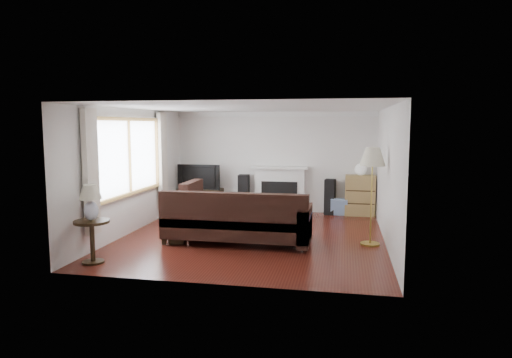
% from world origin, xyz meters
% --- Properties ---
extents(room, '(5.10, 5.60, 2.54)m').
position_xyz_m(room, '(0.00, 0.00, 1.25)').
color(room, '#481710').
rests_on(room, ground).
extents(window, '(0.12, 2.74, 1.54)m').
position_xyz_m(window, '(-2.45, -0.20, 1.55)').
color(window, brown).
rests_on(window, room).
extents(curtain_near, '(0.10, 0.35, 2.10)m').
position_xyz_m(curtain_near, '(-2.40, -1.72, 1.40)').
color(curtain_near, beige).
rests_on(curtain_near, room).
extents(curtain_far, '(0.10, 0.35, 2.10)m').
position_xyz_m(curtain_far, '(-2.40, 1.32, 1.40)').
color(curtain_far, beige).
rests_on(curtain_far, room).
extents(fireplace, '(1.40, 0.26, 1.15)m').
position_xyz_m(fireplace, '(0.15, 2.64, 0.57)').
color(fireplace, white).
rests_on(fireplace, room).
extents(tv_stand, '(1.11, 0.50, 0.55)m').
position_xyz_m(tv_stand, '(-1.87, 2.47, 0.28)').
color(tv_stand, black).
rests_on(tv_stand, ground).
extents(television, '(1.10, 0.14, 0.63)m').
position_xyz_m(television, '(-1.87, 2.47, 0.87)').
color(television, black).
rests_on(television, tv_stand).
extents(speaker_left, '(0.27, 0.32, 0.93)m').
position_xyz_m(speaker_left, '(-0.75, 2.55, 0.46)').
color(speaker_left, black).
rests_on(speaker_left, ground).
extents(speaker_right, '(0.28, 0.32, 0.86)m').
position_xyz_m(speaker_right, '(1.40, 2.55, 0.43)').
color(speaker_right, black).
rests_on(speaker_right, ground).
extents(bookshelf, '(0.71, 0.34, 0.98)m').
position_xyz_m(bookshelf, '(2.11, 2.53, 0.49)').
color(bookshelf, olive).
rests_on(bookshelf, ground).
extents(globe_lamp, '(0.27, 0.27, 0.27)m').
position_xyz_m(globe_lamp, '(2.11, 2.53, 1.12)').
color(globe_lamp, white).
rests_on(globe_lamp, bookshelf).
extents(sectional_sofa, '(2.89, 2.11, 0.93)m').
position_xyz_m(sectional_sofa, '(-0.18, -0.55, 0.47)').
color(sectional_sofa, black).
rests_on(sectional_sofa, ground).
extents(coffee_table, '(1.15, 0.68, 0.43)m').
position_xyz_m(coffee_table, '(-0.13, 1.11, 0.22)').
color(coffee_table, '#9C764A').
rests_on(coffee_table, ground).
extents(footstool, '(0.48, 0.48, 0.34)m').
position_xyz_m(footstool, '(-1.37, -0.69, 0.17)').
color(footstool, black).
rests_on(footstool, ground).
extents(floor_lamp, '(0.49, 0.49, 1.78)m').
position_xyz_m(floor_lamp, '(2.22, -0.21, 0.89)').
color(floor_lamp, '#AA903B').
rests_on(floor_lamp, ground).
extents(side_table, '(0.55, 0.55, 0.69)m').
position_xyz_m(side_table, '(-2.15, -2.18, 0.34)').
color(side_table, black).
rests_on(side_table, ground).
extents(table_lamp, '(0.35, 0.35, 0.56)m').
position_xyz_m(table_lamp, '(-2.15, -2.18, 0.97)').
color(table_lamp, silver).
rests_on(table_lamp, side_table).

